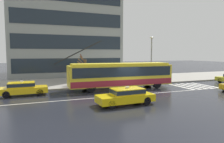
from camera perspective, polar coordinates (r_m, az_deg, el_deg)
ground_plane at (r=20.77m, az=6.16°, el=-5.88°), size 160.00×160.00×0.00m
sidewalk_slab at (r=29.02m, az=-2.01°, el=-2.61°), size 80.00×10.00×0.14m
crosswalk_stripe_edge_near at (r=25.39m, az=19.03°, el=-4.12°), size 0.44×4.40×0.01m
crosswalk_stripe_inner_a at (r=25.97m, az=20.56°, el=-3.97°), size 0.44×4.40×0.01m
crosswalk_stripe_center at (r=26.57m, az=22.02°, el=-3.82°), size 0.44×4.40×0.01m
crosswalk_stripe_inner_b at (r=27.19m, az=23.41°, el=-3.67°), size 0.44×4.40×0.01m
crosswalk_stripe_edge_far at (r=27.82m, az=24.74°, el=-3.53°), size 0.44×4.40×0.01m
lane_centre_line at (r=19.72m, az=7.76°, el=-6.46°), size 72.00×0.14×0.01m
trolleybus at (r=22.61m, az=2.63°, el=-0.89°), size 13.20×2.79×5.34m
taxi_queued_behind_bus at (r=20.80m, az=-24.01°, el=-4.31°), size 4.30×1.76×1.39m
taxi_oncoming_near at (r=15.68m, az=4.02°, el=-6.81°), size 4.53×1.94×1.39m
bus_shelter at (r=25.94m, az=-1.24°, el=0.94°), size 3.64×1.75×2.57m
pedestrian_at_shelter at (r=25.06m, az=1.01°, el=-0.17°), size 1.22×1.22×1.95m
pedestrian_approaching_curb at (r=24.77m, az=-11.39°, el=-1.67°), size 0.48×0.48×1.59m
street_lamp at (r=27.39m, az=11.15°, el=4.61°), size 0.60×0.32×6.06m
street_tree_bare at (r=25.13m, az=-7.81°, el=0.71°), size 1.27×1.37×3.77m
office_tower_corner_left at (r=41.74m, az=-13.61°, el=12.81°), size 19.14×15.80×19.36m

